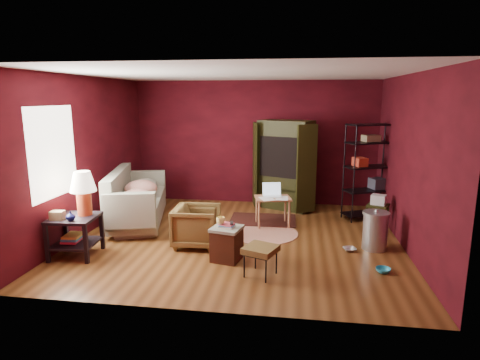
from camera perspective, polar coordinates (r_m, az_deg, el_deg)
The scene contains 18 objects.
room at distance 6.77m, azimuth -0.59°, elevation 2.99°, with size 5.54×5.04×2.84m.
sofa at distance 8.10m, azimuth -14.39°, elevation -3.34°, with size 1.93×0.56×0.76m, color gray.
armchair at distance 6.70m, azimuth -6.16°, elevation -6.25°, with size 0.72×0.67×0.74m, color black.
pet_bowl_steel at distance 6.75m, azimuth 15.34°, elevation -8.87°, with size 0.21×0.05×0.21m, color silver.
pet_bowl_turquoise at distance 6.11m, azimuth 19.73°, elevation -11.38°, with size 0.21×0.06×0.21m, color #289CBC.
vase at distance 6.47m, azimuth -22.96°, elevation -4.75°, with size 0.14×0.14×0.14m, color #0D1143.
mug at distance 5.99m, azimuth -2.77°, elevation -5.66°, with size 0.13×0.10×0.13m, color #F5DB78.
side_table at distance 6.66m, azimuth -21.93°, elevation -3.40°, with size 0.72×0.72×1.32m.
sofa_cushions at distance 8.08m, azimuth -14.73°, elevation -2.75°, with size 1.42×2.41×0.95m.
hamper at distance 6.12m, azimuth -1.89°, elevation -8.94°, with size 0.51×0.51×0.60m.
footstool at distance 5.58m, azimuth 2.95°, elevation -9.98°, with size 0.54×0.54×0.42m.
rug_round at distance 7.36m, azimuth 3.39°, elevation -7.53°, with size 1.63×1.63×0.01m.
rug_oriental at distance 8.09m, azimuth 3.28°, elevation -5.65°, with size 1.32×0.89×0.01m.
laptop_desk at distance 7.66m, azimuth 4.67°, elevation -2.87°, with size 0.74×0.63×0.81m.
tv_armoire at distance 8.84m, azimuth 6.38°, elevation 2.41°, with size 1.41×1.15×1.94m.
wire_shelving at distance 8.39m, azimuth 17.95°, elevation 1.72°, with size 1.02×0.76×1.92m.
small_stand at distance 7.67m, azimuth 19.05°, elevation -3.31°, with size 0.46×0.46×0.71m.
trash_can at distance 6.89m, azimuth 18.66°, elevation -6.80°, with size 0.49×0.49×0.67m.
Camera 1 is at (0.99, -6.62, 2.43)m, focal length 30.00 mm.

